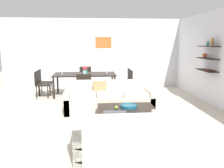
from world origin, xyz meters
name	(u,v)px	position (x,y,z in m)	size (l,w,h in m)	color
ground_plane	(112,114)	(0.00, 0.00, 0.00)	(18.00, 18.00, 0.00)	#BCB29E
back_wall_unit	(111,54)	(0.30, 3.53, 1.35)	(8.40, 0.09, 2.70)	silver
right_wall_shelf_unit	(216,59)	(3.03, 0.60, 1.35)	(0.34, 8.20, 2.70)	silver
sofa_beige	(109,100)	(-0.04, 0.34, 0.29)	(2.31, 0.90, 0.78)	beige
loveseat_white	(121,137)	(-0.03, -2.15, 0.29)	(1.53, 0.90, 0.78)	silver
coffee_table	(127,117)	(0.27, -0.82, 0.19)	(1.27, 1.00, 0.38)	black
decorative_bowl	(129,106)	(0.32, -0.76, 0.42)	(0.37, 0.37, 0.07)	navy
apple_on_coffee_table	(116,108)	(0.03, -0.85, 0.42)	(0.08, 0.08, 0.08)	#669E2D
dining_table	(85,75)	(-0.73, 2.21, 0.69)	(2.09, 1.03, 0.75)	black
dining_chair_head	(85,77)	(-0.73, 3.13, 0.50)	(0.44, 0.44, 0.88)	black
dining_chair_foot	(84,86)	(-0.73, 1.29, 0.50)	(0.44, 0.44, 0.88)	black
dining_chair_left_near	(40,83)	(-2.18, 1.98, 0.50)	(0.44, 0.44, 0.88)	black
dining_chair_left_far	(43,80)	(-2.18, 2.44, 0.50)	(0.44, 0.44, 0.88)	black
dining_chair_right_near	(128,81)	(0.72, 1.98, 0.50)	(0.44, 0.44, 0.88)	black
dining_chair_right_far	(126,79)	(0.72, 2.44, 0.50)	(0.44, 0.44, 0.88)	black
wine_glass_right_far	(106,70)	(0.02, 2.34, 0.86)	(0.07, 0.07, 0.16)	silver
wine_glass_right_near	(107,71)	(0.02, 2.09, 0.85)	(0.08, 0.08, 0.15)	silver
wine_glass_foot	(84,72)	(-0.73, 1.76, 0.86)	(0.06, 0.06, 0.16)	silver
wine_glass_left_near	(62,71)	(-1.48, 2.09, 0.86)	(0.06, 0.06, 0.16)	silver
wine_glass_left_far	(63,70)	(-1.48, 2.34, 0.86)	(0.06, 0.06, 0.16)	silver
centerpiece_vase	(85,70)	(-0.72, 2.23, 0.88)	(0.16, 0.16, 0.27)	teal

